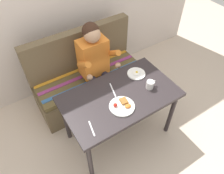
% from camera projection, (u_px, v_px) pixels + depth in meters
% --- Properties ---
extents(ground_plane, '(8.00, 8.00, 0.00)m').
position_uv_depth(ground_plane, '(118.00, 133.00, 2.76)').
color(ground_plane, beige).
extents(table, '(1.20, 0.70, 0.73)m').
position_uv_depth(table, '(120.00, 100.00, 2.29)').
color(table, '#2B2426').
rests_on(table, ground).
extents(couch, '(1.44, 0.56, 1.00)m').
position_uv_depth(couch, '(88.00, 79.00, 2.96)').
color(couch, brown).
rests_on(couch, ground).
extents(person, '(0.45, 0.61, 1.21)m').
position_uv_depth(person, '(96.00, 61.00, 2.58)').
color(person, orange).
rests_on(person, ground).
extents(plate_breakfast, '(0.25, 0.25, 0.05)m').
position_uv_depth(plate_breakfast, '(122.00, 106.00, 2.12)').
color(plate_breakfast, white).
rests_on(plate_breakfast, table).
extents(plate_eggs, '(0.20, 0.20, 0.04)m').
position_uv_depth(plate_eggs, '(136.00, 74.00, 2.44)').
color(plate_eggs, white).
rests_on(plate_eggs, table).
extents(coffee_mug, '(0.12, 0.08, 0.09)m').
position_uv_depth(coffee_mug, '(150.00, 84.00, 2.27)').
color(coffee_mug, white).
rests_on(coffee_mug, table).
extents(fork, '(0.05, 0.17, 0.00)m').
position_uv_depth(fork, '(92.00, 129.00, 1.95)').
color(fork, silver).
rests_on(fork, table).
extents(knife, '(0.07, 0.20, 0.00)m').
position_uv_depth(knife, '(113.00, 90.00, 2.28)').
color(knife, silver).
rests_on(knife, table).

